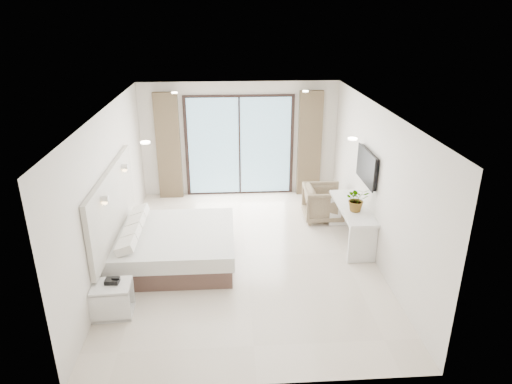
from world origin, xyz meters
TOP-DOWN VIEW (x-y plane):
  - ground at (0.00, 0.00)m, footprint 6.20×6.20m
  - room_shell at (-0.20, 0.74)m, footprint 4.62×6.22m
  - bed at (-1.27, -0.10)m, footprint 2.07×1.97m
  - nightstand at (-2.02, -1.59)m, footprint 0.58×0.48m
  - phone at (-2.01, -1.54)m, footprint 0.21×0.16m
  - console_desk at (2.04, 0.38)m, footprint 0.52×1.68m
  - plant at (2.04, 0.17)m, footprint 0.42×0.47m
  - armchair at (1.72, 1.48)m, footprint 0.76×0.81m

SIDE VIEW (x-z plane):
  - ground at x=0.00m, z-range 0.00..0.00m
  - nightstand at x=-2.02m, z-range 0.00..0.51m
  - bed at x=-1.27m, z-range -0.05..0.66m
  - armchair at x=1.72m, z-range 0.00..0.82m
  - phone at x=-2.01m, z-range 0.51..0.57m
  - console_desk at x=2.04m, z-range 0.18..0.95m
  - plant at x=2.04m, z-range 0.77..1.13m
  - room_shell at x=-0.20m, z-range 0.22..2.94m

